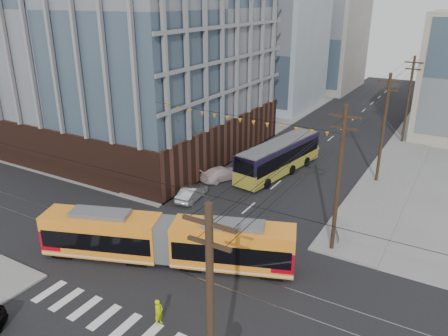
# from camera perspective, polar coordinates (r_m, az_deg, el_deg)

# --- Properties ---
(ground) EXTENTS (160.00, 160.00, 0.00)m
(ground) POSITION_cam_1_polar(r_m,az_deg,el_deg) (29.25, -9.92, -15.87)
(ground) COLOR slate
(office_building) EXTENTS (30.00, 25.00, 28.60)m
(office_building) POSITION_cam_1_polar(r_m,az_deg,el_deg) (55.32, -13.46, 17.46)
(office_building) COLOR #381E16
(office_building) RESTS_ON ground
(bg_bldg_nw_near) EXTENTS (18.00, 16.00, 18.00)m
(bg_bldg_nw_near) POSITION_cam_1_polar(r_m,az_deg,el_deg) (77.15, 5.10, 14.93)
(bg_bldg_nw_near) COLOR #8C99A5
(bg_bldg_nw_near) RESTS_ON ground
(bg_bldg_nw_far) EXTENTS (16.00, 18.00, 20.00)m
(bg_bldg_nw_far) POSITION_cam_1_polar(r_m,az_deg,el_deg) (94.46, 12.28, 16.32)
(bg_bldg_nw_far) COLOR gray
(bg_bldg_nw_far) RESTS_ON ground
(utility_pole_near) EXTENTS (0.30, 0.30, 11.00)m
(utility_pole_near) POSITION_cam_1_polar(r_m,az_deg,el_deg) (18.05, -1.77, -20.51)
(utility_pole_near) COLOR black
(utility_pole_near) RESTS_ON ground
(utility_pole_far) EXTENTS (0.30, 0.30, 11.00)m
(utility_pole_far) POSITION_cam_1_polar(r_m,az_deg,el_deg) (74.68, 24.67, 10.18)
(utility_pole_far) COLOR black
(utility_pole_far) RESTS_ON ground
(streetcar) EXTENTS (17.61, 8.58, 3.44)m
(streetcar) POSITION_cam_1_polar(r_m,az_deg,el_deg) (31.19, -7.58, -9.33)
(streetcar) COLOR orange
(streetcar) RESTS_ON ground
(city_bus) EXTENTS (4.63, 12.87, 3.57)m
(city_bus) POSITION_cam_1_polar(r_m,az_deg,el_deg) (46.56, 7.20, 1.41)
(city_bus) COLOR black
(city_bus) RESTS_ON ground
(parked_car_silver) EXTENTS (1.84, 4.17, 1.33)m
(parked_car_silver) POSITION_cam_1_polar(r_m,az_deg,el_deg) (40.57, -4.24, -3.28)
(parked_car_silver) COLOR #BABCC1
(parked_car_silver) RESTS_ON ground
(parked_car_white) EXTENTS (3.62, 5.09, 1.37)m
(parked_car_white) POSITION_cam_1_polar(r_m,az_deg,el_deg) (44.88, -0.28, -0.70)
(parked_car_white) COLOR silver
(parked_car_white) RESTS_ON ground
(parked_car_grey) EXTENTS (3.18, 5.46, 1.43)m
(parked_car_grey) POSITION_cam_1_polar(r_m,az_deg,el_deg) (50.63, 4.21, 1.89)
(parked_car_grey) COLOR #4D5056
(parked_car_grey) RESTS_ON ground
(pedestrian) EXTENTS (0.42, 0.62, 1.67)m
(pedestrian) POSITION_cam_1_polar(r_m,az_deg,el_deg) (26.42, -8.53, -18.16)
(pedestrian) COLOR #BADD03
(pedestrian) RESTS_ON ground
(jersey_barrier) EXTENTS (2.19, 3.59, 0.71)m
(jersey_barrier) POSITION_cam_1_polar(r_m,az_deg,el_deg) (36.09, 14.79, -7.85)
(jersey_barrier) COLOR gray
(jersey_barrier) RESTS_ON ground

